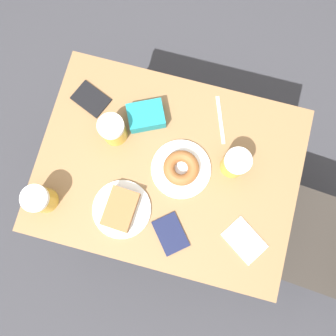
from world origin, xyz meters
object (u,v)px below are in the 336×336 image
object	(u,v)px
beer_mug_center	(235,163)
passport_near_edge	(91,99)
beer_mug_left	(113,130)
plate_with_donut	(181,168)
passport_far_edge	(171,234)
beer_mug_right	(40,199)
blue_pouch	(146,116)
plate_with_cake	(121,209)
napkin_folded	(244,240)
fork	(220,120)

from	to	relation	value
beer_mug_center	passport_near_edge	xyz separation A→B (m)	(-0.11, -0.55, -0.05)
beer_mug_left	passport_near_edge	world-z (taller)	beer_mug_left
plate_with_donut	passport_far_edge	world-z (taller)	plate_with_donut
beer_mug_right	blue_pouch	distance (m)	0.45
beer_mug_right	passport_near_edge	world-z (taller)	beer_mug_right
plate_with_cake	plate_with_donut	world-z (taller)	plate_with_cake
napkin_folded	beer_mug_center	bearing A→B (deg)	-157.80
plate_with_cake	fork	xyz separation A→B (m)	(-0.40, 0.25, -0.02)
plate_with_cake	plate_with_donut	distance (m)	0.25
beer_mug_center	blue_pouch	size ratio (longest dim) A/B	0.73
plate_with_donut	fork	xyz separation A→B (m)	(-0.21, 0.09, -0.02)
passport_far_edge	blue_pouch	size ratio (longest dim) A/B	0.99
beer_mug_left	fork	world-z (taller)	beer_mug_left
fork	beer_mug_left	bearing A→B (deg)	-67.14
passport_far_edge	plate_with_cake	bearing A→B (deg)	-101.51
beer_mug_left	beer_mug_right	size ratio (longest dim) A/B	1.00
beer_mug_left	blue_pouch	bearing A→B (deg)	133.17
beer_mug_left	napkin_folded	distance (m)	0.58
beer_mug_right	passport_far_edge	size ratio (longest dim) A/B	0.73
plate_with_donut	fork	world-z (taller)	plate_with_donut
napkin_folded	plate_with_donut	bearing A→B (deg)	-124.07
beer_mug_right	passport_near_edge	bearing A→B (deg)	173.80
plate_with_donut	passport_near_edge	distance (m)	0.42
blue_pouch	passport_near_edge	bearing A→B (deg)	-94.76
beer_mug_right	passport_near_edge	size ratio (longest dim) A/B	0.74
beer_mug_left	beer_mug_center	bearing A→B (deg)	89.19
fork	blue_pouch	size ratio (longest dim) A/B	1.11
napkin_folded	blue_pouch	bearing A→B (deg)	-127.23
plate_with_cake	beer_mug_center	bearing A→B (deg)	126.23
beer_mug_left	beer_mug_center	size ratio (longest dim) A/B	1.00
beer_mug_center	blue_pouch	bearing A→B (deg)	-105.18
napkin_folded	fork	xyz separation A→B (m)	(-0.39, -0.18, -0.00)
napkin_folded	fork	world-z (taller)	same
blue_pouch	napkin_folded	bearing A→B (deg)	52.77
beer_mug_center	passport_near_edge	size ratio (longest dim) A/B	0.74
fork	passport_near_edge	xyz separation A→B (m)	(0.04, -0.47, 0.00)
beer_mug_left	passport_far_edge	distance (m)	0.40
beer_mug_left	plate_with_donut	bearing A→B (deg)	76.21
plate_with_donut	beer_mug_center	size ratio (longest dim) A/B	1.88
beer_mug_center	beer_mug_right	size ratio (longest dim) A/B	1.00
beer_mug_left	napkin_folded	xyz separation A→B (m)	(0.24, 0.53, -0.05)
beer_mug_right	plate_with_donut	bearing A→B (deg)	117.93
plate_with_donut	beer_mug_right	size ratio (longest dim) A/B	1.88
plate_with_cake	passport_near_edge	world-z (taller)	plate_with_cake
plate_with_cake	passport_near_edge	bearing A→B (deg)	-148.22
fork	passport_near_edge	world-z (taller)	passport_near_edge
plate_with_donut	passport_far_edge	xyz separation A→B (m)	(0.22, 0.02, -0.02)
beer_mug_left	blue_pouch	distance (m)	0.13
beer_mug_right	fork	distance (m)	0.68
passport_near_edge	passport_far_edge	world-z (taller)	same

